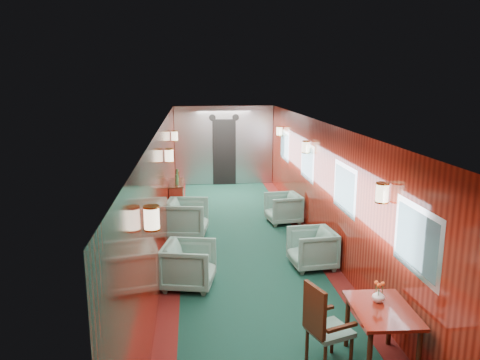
{
  "coord_description": "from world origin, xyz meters",
  "views": [
    {
      "loc": [
        -0.97,
        -8.19,
        3.22
      ],
      "look_at": [
        0.0,
        1.18,
        1.15
      ],
      "focal_mm": 35.0,
      "sensor_mm": 36.0,
      "label": 1
    }
  ],
  "objects_px": {
    "armchair_left_near": "(189,265)",
    "armchair_left_far": "(187,218)",
    "side_chair": "(323,323)",
    "armchair_right_far": "(283,208)",
    "armchair_right_near": "(312,248)",
    "credenza": "(177,202)",
    "dining_table": "(382,317)"
  },
  "relations": [
    {
      "from": "credenza",
      "to": "armchair_right_near",
      "type": "bearing_deg",
      "value": -50.36
    },
    {
      "from": "side_chair",
      "to": "credenza",
      "type": "bearing_deg",
      "value": 87.93
    },
    {
      "from": "armchair_right_near",
      "to": "armchair_left_near",
      "type": "bearing_deg",
      "value": -80.4
    },
    {
      "from": "credenza",
      "to": "dining_table",
      "type": "bearing_deg",
      "value": -66.95
    },
    {
      "from": "side_chair",
      "to": "armchair_left_far",
      "type": "bearing_deg",
      "value": 88.77
    },
    {
      "from": "armchair_left_far",
      "to": "armchair_left_near",
      "type": "bearing_deg",
      "value": -170.14
    },
    {
      "from": "side_chair",
      "to": "credenza",
      "type": "distance_m",
      "value": 5.98
    },
    {
      "from": "armchair_left_near",
      "to": "armchair_right_far",
      "type": "relative_size",
      "value": 1.06
    },
    {
      "from": "dining_table",
      "to": "armchair_left_far",
      "type": "xyz_separation_m",
      "value": [
        -2.21,
        4.75,
        -0.21
      ]
    },
    {
      "from": "side_chair",
      "to": "armchair_right_far",
      "type": "xyz_separation_m",
      "value": [
        0.61,
        5.38,
        -0.21
      ]
    },
    {
      "from": "dining_table",
      "to": "armchair_right_far",
      "type": "relative_size",
      "value": 1.32
    },
    {
      "from": "dining_table",
      "to": "armchair_left_near",
      "type": "relative_size",
      "value": 1.24
    },
    {
      "from": "armchair_left_far",
      "to": "armchair_right_near",
      "type": "distance_m",
      "value": 2.87
    },
    {
      "from": "armchair_right_near",
      "to": "armchair_right_far",
      "type": "height_order",
      "value": "armchair_right_near"
    },
    {
      "from": "armchair_right_near",
      "to": "armchair_right_far",
      "type": "bearing_deg",
      "value": 174.87
    },
    {
      "from": "armchair_left_near",
      "to": "armchair_right_near",
      "type": "height_order",
      "value": "armchair_left_near"
    },
    {
      "from": "side_chair",
      "to": "armchair_right_far",
      "type": "height_order",
      "value": "side_chair"
    },
    {
      "from": "armchair_right_near",
      "to": "credenza",
      "type": "bearing_deg",
      "value": -145.62
    },
    {
      "from": "side_chair",
      "to": "armchair_left_far",
      "type": "relative_size",
      "value": 1.21
    },
    {
      "from": "armchair_left_far",
      "to": "armchair_right_near",
      "type": "height_order",
      "value": "armchair_left_far"
    },
    {
      "from": "side_chair",
      "to": "armchair_left_near",
      "type": "distance_m",
      "value": 2.72
    },
    {
      "from": "armchair_left_near",
      "to": "armchair_left_far",
      "type": "bearing_deg",
      "value": 13.04
    },
    {
      "from": "armchair_left_near",
      "to": "armchair_left_far",
      "type": "relative_size",
      "value": 0.94
    },
    {
      "from": "dining_table",
      "to": "armchair_left_near",
      "type": "bearing_deg",
      "value": 135.84
    },
    {
      "from": "dining_table",
      "to": "armchair_right_near",
      "type": "bearing_deg",
      "value": 93.62
    },
    {
      "from": "credenza",
      "to": "armchair_right_near",
      "type": "distance_m",
      "value": 3.75
    },
    {
      "from": "armchair_left_near",
      "to": "armchair_left_far",
      "type": "xyz_separation_m",
      "value": [
        -0.05,
        2.45,
        0.02
      ]
    },
    {
      "from": "dining_table",
      "to": "armchair_right_far",
      "type": "bearing_deg",
      "value": 93.19
    },
    {
      "from": "credenza",
      "to": "armchair_right_far",
      "type": "height_order",
      "value": "credenza"
    },
    {
      "from": "side_chair",
      "to": "armchair_left_near",
      "type": "relative_size",
      "value": 1.29
    },
    {
      "from": "side_chair",
      "to": "armchair_right_far",
      "type": "bearing_deg",
      "value": 64.21
    },
    {
      "from": "side_chair",
      "to": "armchair_left_far",
      "type": "xyz_separation_m",
      "value": [
        -1.55,
        4.72,
        -0.17
      ]
    }
  ]
}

